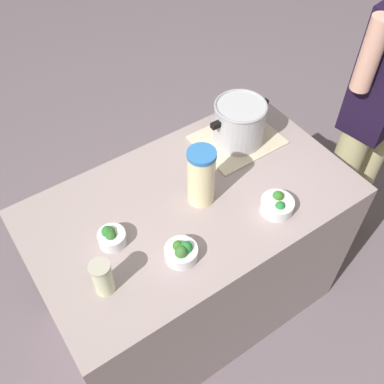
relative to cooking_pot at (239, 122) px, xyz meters
name	(u,v)px	position (x,y,z in m)	size (l,w,h in m)	color
ground_plane	(192,302)	(-0.36, -0.17, -0.98)	(8.00, 8.00, 0.00)	slate
counter_slab	(192,259)	(-0.36, -0.17, -0.54)	(1.30, 0.75, 0.87)	#A08D8C
dish_cloth	(237,140)	(0.00, 0.00, -0.10)	(0.36, 0.29, 0.01)	beige
cooking_pot	(239,122)	(0.00, 0.00, 0.00)	(0.29, 0.23, 0.19)	#B7B7BC
lemonade_pitcher	(201,176)	(-0.33, -0.18, 0.02)	(0.11, 0.11, 0.25)	beige
mason_jar	(102,277)	(-0.82, -0.32, -0.04)	(0.07, 0.07, 0.14)	beige
broccoli_bowl_front	(111,237)	(-0.71, -0.17, -0.07)	(0.10, 0.10, 0.08)	silver
broccoli_bowl_center	(182,252)	(-0.54, -0.37, -0.07)	(0.12, 0.12, 0.08)	silver
broccoli_bowl_back	(277,205)	(-0.12, -0.39, -0.08)	(0.13, 0.13, 0.07)	silver
person_cook	(376,115)	(0.59, -0.26, -0.06)	(0.50, 0.26, 1.65)	tan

